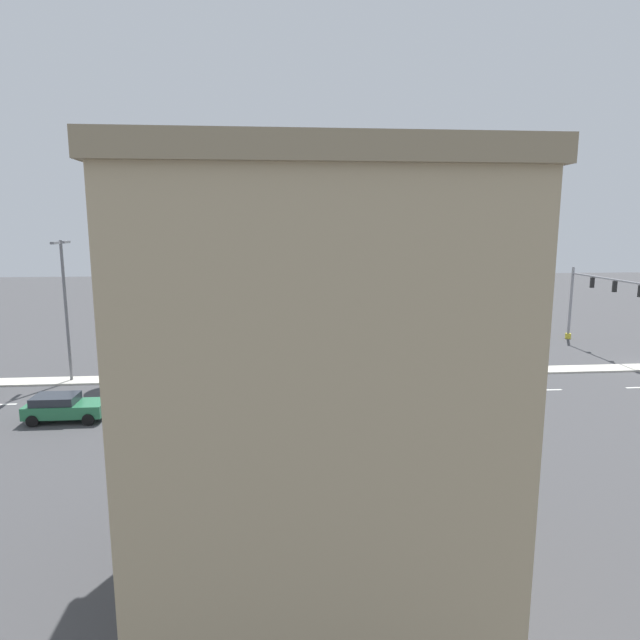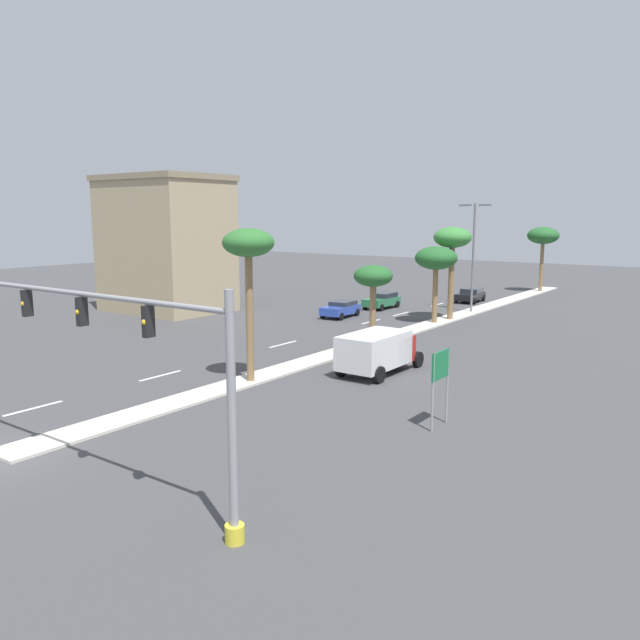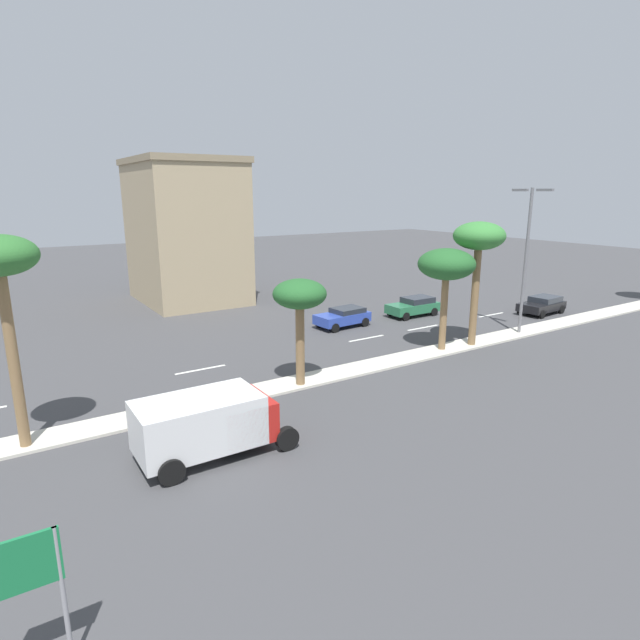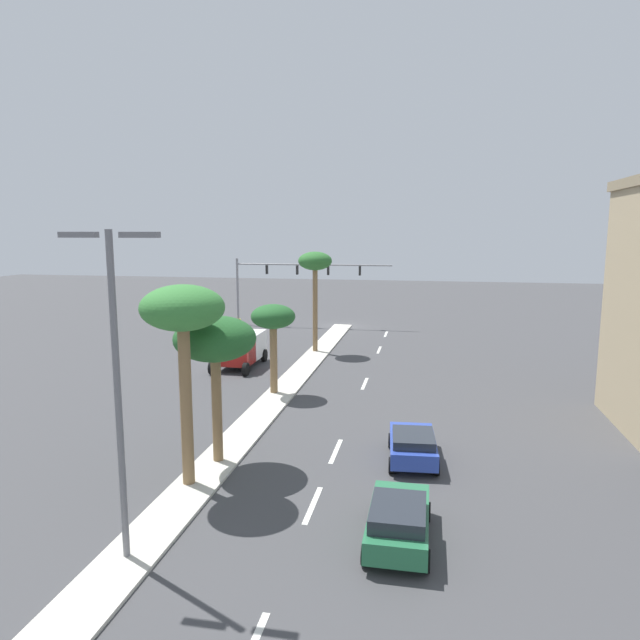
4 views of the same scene
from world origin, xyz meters
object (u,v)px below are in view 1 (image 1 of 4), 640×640
commercial_building (311,392)px  street_lamp_right (65,299)px  palm_tree_right (323,313)px  palm_tree_mid (141,286)px  sedan_blue_rear (184,406)px  directional_road_sign (447,316)px  box_truck (396,343)px  palm_tree_center (175,306)px  sedan_green_right (64,407)px  traffic_signal_gantry (599,298)px  palm_tree_front (490,278)px

commercial_building → street_lamp_right: size_ratio=1.27×
palm_tree_right → street_lamp_right: street_lamp_right is taller
palm_tree_mid → sedan_blue_rear: palm_tree_mid is taller
directional_road_sign → box_truck: directional_road_sign is taller
directional_road_sign → street_lamp_right: size_ratio=0.34×
palm_tree_right → sedan_blue_rear: (-8.33, 8.50, -3.72)m
directional_road_sign → commercial_building: bearing=156.2°
palm_tree_center → sedan_green_right: bearing=147.9°
traffic_signal_gantry → palm_tree_front: palm_tree_front is taller
traffic_signal_gantry → palm_tree_center: (-6.53, 34.37, 0.70)m
palm_tree_right → street_lamp_right: bearing=91.0°
traffic_signal_gantry → box_truck: (-1.98, 17.99, -3.17)m
directional_road_sign → sedan_blue_rear: directional_road_sign is taller
directional_road_sign → palm_tree_center: (-11.23, 22.69, 2.86)m
palm_tree_right → palm_tree_mid: (-0.09, 12.43, 2.08)m
palm_tree_front → box_truck: bearing=53.2°
street_lamp_right → sedan_green_right: 9.51m
directional_road_sign → sedan_blue_rear: bearing=132.3°
palm_tree_center → sedan_blue_rear: (-7.93, -1.66, -4.42)m
palm_tree_right → sedan_green_right: (-8.09, 14.99, -3.68)m
palm_tree_right → palm_tree_center: 10.19m
traffic_signal_gantry → directional_road_sign: bearing=68.1°
palm_tree_front → street_lamp_right: size_ratio=0.83×
directional_road_sign → palm_tree_center: 25.48m
commercial_building → street_lamp_right: (22.98, 14.87, -0.35)m
palm_tree_mid → palm_tree_center: bearing=-97.6°
palm_tree_front → palm_tree_mid: size_ratio=1.04×
sedan_blue_rear → box_truck: (12.48, -14.72, 0.55)m
palm_tree_mid → sedan_green_right: 10.18m
commercial_building → box_truck: bearing=-17.6°
palm_tree_right → street_lamp_right: 17.40m
traffic_signal_gantry → palm_tree_center: 34.99m
directional_road_sign → palm_tree_front: 11.87m
directional_road_sign → commercial_building: 37.46m
commercial_building → palm_tree_right: size_ratio=2.31×
palm_tree_mid → street_lamp_right: 5.00m
palm_tree_mid → palm_tree_front: bearing=-90.0°
street_lamp_right → sedan_green_right: size_ratio=2.30×
commercial_building → sedan_blue_rear: bearing=21.9°
palm_tree_front → box_truck: palm_tree_front is taller
box_truck → palm_tree_right: bearing=123.7°
commercial_building → sedan_green_right: (15.19, 12.51, -5.27)m
palm_tree_front → palm_tree_mid: (0.00, 24.35, -0.34)m
palm_tree_front → sedan_green_right: (-8.00, 26.90, -6.11)m
palm_tree_front → palm_tree_mid: bearing=90.0°
palm_tree_front → palm_tree_right: palm_tree_front is taller
commercial_building → sedan_green_right: commercial_building is taller
sedan_blue_rear → sedan_green_right: size_ratio=0.98×
palm_tree_center → box_truck: palm_tree_center is taller
palm_tree_mid → box_truck: bearing=-77.2°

